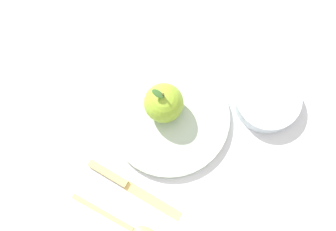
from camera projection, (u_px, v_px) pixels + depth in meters
ground_plane at (167, 127)px, 0.78m from camera, size 2.40×2.40×0.00m
dinner_plate at (168, 117)px, 0.78m from camera, size 0.24×0.24×0.02m
apple at (164, 103)px, 0.74m from camera, size 0.07×0.07×0.09m
side_bowl at (268, 100)px, 0.78m from camera, size 0.13×0.13×0.03m
knife at (126, 184)px, 0.75m from camera, size 0.20×0.08×0.01m
spoon at (134, 231)px, 0.72m from camera, size 0.18×0.07×0.01m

